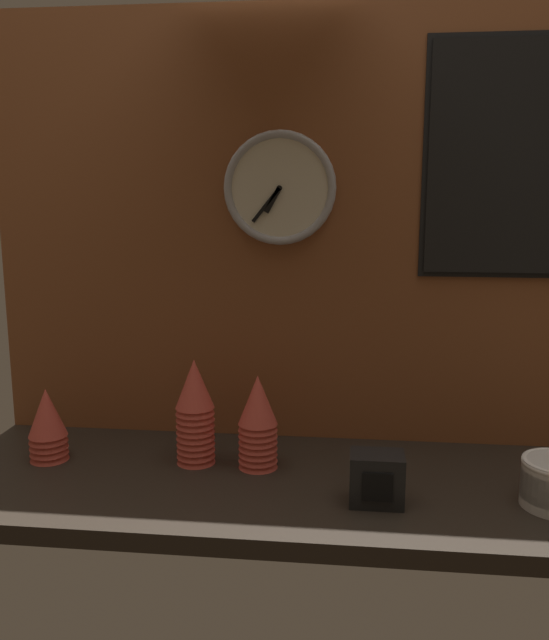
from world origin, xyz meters
name	(u,v)px	position (x,y,z in m)	size (l,w,h in m)	color
ground_plane	(304,486)	(0.00, 0.00, -0.02)	(1.60, 0.56, 0.04)	black
wall_tiled_back	(314,231)	(0.00, 0.27, 0.53)	(1.60, 0.03, 1.05)	brown
cup_stack_far_left	(47,424)	(-0.60, 0.03, 0.09)	(0.09, 0.09, 0.17)	#DB4C3D
cup_stack_center_left	(195,412)	(-0.26, 0.06, 0.12)	(0.09, 0.09, 0.25)	#DB4C3D
cup_stack_center	(258,422)	(-0.11, 0.05, 0.11)	(0.09, 0.09, 0.22)	#DB4C3D
wall_clock	(280,188)	(-0.08, 0.23, 0.63)	(0.27, 0.03, 0.27)	beige
menu_board	(515,158)	(0.46, 0.24, 0.69)	(0.41, 0.01, 0.55)	black
napkin_dispenser	(377,479)	(0.15, -0.11, 0.05)	(0.11, 0.08, 0.11)	black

